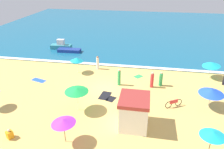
% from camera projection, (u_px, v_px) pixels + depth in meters
% --- Properties ---
extents(ground_plane, '(60.00, 60.00, 0.00)m').
position_uv_depth(ground_plane, '(107.00, 89.00, 23.07)').
color(ground_plane, '#EDBC60').
extents(ocean_water, '(60.00, 44.00, 0.10)m').
position_uv_depth(ocean_water, '(131.00, 28.00, 47.88)').
color(ocean_water, '#196084').
rests_on(ocean_water, ground_plane).
extents(wave_breaker_foam, '(57.00, 0.70, 0.01)m').
position_uv_depth(wave_breaker_foam, '(116.00, 65.00, 28.61)').
color(wave_breaker_foam, white).
rests_on(wave_breaker_foam, ocean_water).
extents(lifeguard_cabana, '(2.37, 2.66, 2.67)m').
position_uv_depth(lifeguard_cabana, '(134.00, 112.00, 17.04)').
color(lifeguard_cabana, white).
rests_on(lifeguard_cabana, ground_plane).
extents(beach_umbrella_0, '(2.05, 2.04, 2.01)m').
position_uv_depth(beach_umbrella_0, '(77.00, 59.00, 26.09)').
color(beach_umbrella_0, silver).
rests_on(beach_umbrella_0, ground_plane).
extents(beach_umbrella_1, '(2.82, 2.83, 1.94)m').
position_uv_depth(beach_umbrella_1, '(212.00, 91.00, 19.29)').
color(beach_umbrella_1, silver).
rests_on(beach_umbrella_1, ground_plane).
extents(beach_umbrella_2, '(2.85, 2.86, 2.27)m').
position_uv_depth(beach_umbrella_2, '(76.00, 90.00, 18.72)').
color(beach_umbrella_2, silver).
rests_on(beach_umbrella_2, ground_plane).
extents(beach_umbrella_3, '(2.18, 2.16, 2.08)m').
position_uv_depth(beach_umbrella_3, '(63.00, 121.00, 15.16)').
color(beach_umbrella_3, '#4C3823').
rests_on(beach_umbrella_3, ground_plane).
extents(beach_umbrella_4, '(2.74, 2.72, 2.08)m').
position_uv_depth(beach_umbrella_4, '(212.00, 64.00, 24.76)').
color(beach_umbrella_4, silver).
rests_on(beach_umbrella_4, ground_plane).
extents(beach_umbrella_5, '(2.32, 2.32, 2.31)m').
position_uv_depth(beach_umbrella_5, '(213.00, 134.00, 13.60)').
color(beach_umbrella_5, '#4C3823').
rests_on(beach_umbrella_5, ground_plane).
extents(parked_bicycle, '(1.59, 0.98, 0.76)m').
position_uv_depth(parked_bicycle, '(174.00, 103.00, 19.89)').
color(parked_bicycle, black).
rests_on(parked_bicycle, ground_plane).
extents(beachgoer_0, '(0.56, 0.56, 1.65)m').
position_uv_depth(beachgoer_0, '(161.00, 79.00, 23.44)').
color(beachgoer_0, green).
rests_on(beachgoer_0, ground_plane).
extents(beachgoer_1, '(0.40, 0.40, 1.95)m').
position_uv_depth(beachgoer_1, '(119.00, 77.00, 23.51)').
color(beachgoer_1, green).
rests_on(beachgoer_1, ground_plane).
extents(beachgoer_4, '(0.49, 0.49, 1.80)m').
position_uv_depth(beachgoer_4, '(152.00, 80.00, 23.09)').
color(beachgoer_4, red).
rests_on(beachgoer_4, ground_plane).
extents(beachgoer_6, '(0.49, 0.49, 1.77)m').
position_uv_depth(beachgoer_6, '(98.00, 63.00, 27.47)').
color(beachgoer_6, white).
rests_on(beachgoer_6, ground_plane).
extents(beachgoer_8, '(0.59, 0.59, 0.83)m').
position_uv_depth(beachgoer_8, '(10.00, 134.00, 16.15)').
color(beachgoer_8, orange).
rests_on(beachgoer_8, ground_plane).
extents(beach_towel_0, '(1.90, 1.22, 0.01)m').
position_uv_depth(beach_towel_0, '(39.00, 80.00, 24.88)').
color(beach_towel_0, blue).
rests_on(beach_towel_0, ground_plane).
extents(beach_towel_2, '(1.21, 1.79, 0.01)m').
position_uv_depth(beach_towel_2, '(105.00, 96.00, 21.81)').
color(beach_towel_2, black).
rests_on(beach_towel_2, ground_plane).
extents(beach_towel_3, '(1.05, 1.22, 0.01)m').
position_uv_depth(beach_towel_3, '(111.00, 99.00, 21.23)').
color(beach_towel_3, black).
rests_on(beach_towel_3, ground_plane).
extents(beach_towel_4, '(1.25, 1.28, 0.01)m').
position_uv_depth(beach_towel_4, '(138.00, 76.00, 25.79)').
color(beach_towel_4, green).
rests_on(beach_towel_4, ground_plane).
extents(small_boat_0, '(3.33, 1.40, 1.56)m').
position_uv_depth(small_boat_0, '(61.00, 46.00, 34.52)').
color(small_boat_0, teal).
rests_on(small_boat_0, ocean_water).
extents(small_boat_1, '(3.55, 1.35, 0.48)m').
position_uv_depth(small_boat_1, '(69.00, 50.00, 33.33)').
color(small_boat_1, navy).
rests_on(small_boat_1, ocean_water).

